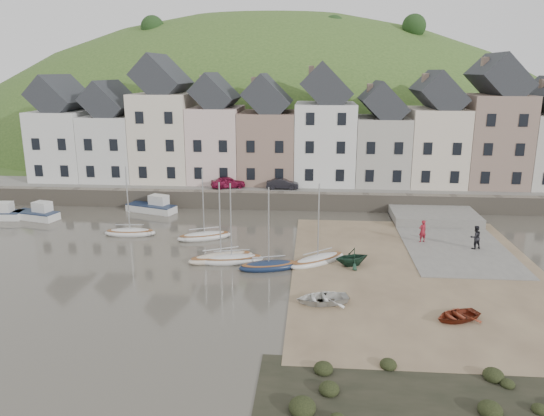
# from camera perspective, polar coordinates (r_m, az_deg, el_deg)

# --- Properties ---
(ground) EXTENTS (160.00, 160.00, 0.00)m
(ground) POSITION_cam_1_polar(r_m,az_deg,el_deg) (38.51, -0.73, -6.59)
(ground) COLOR #484338
(ground) RESTS_ON ground
(quay_land) EXTENTS (90.00, 30.00, 1.50)m
(quay_land) POSITION_cam_1_polar(r_m,az_deg,el_deg) (69.08, 1.75, 3.67)
(quay_land) COLOR #365221
(quay_land) RESTS_ON ground
(quay_street) EXTENTS (70.00, 7.00, 0.10)m
(quay_street) POSITION_cam_1_polar(r_m,az_deg,el_deg) (57.68, 1.17, 2.26)
(quay_street) COLOR slate
(quay_street) RESTS_ON quay_land
(seawall) EXTENTS (70.00, 1.20, 1.80)m
(seawall) POSITION_cam_1_polar(r_m,az_deg,el_deg) (54.43, 0.94, 0.80)
(seawall) COLOR slate
(seawall) RESTS_ON ground
(beach) EXTENTS (18.00, 26.00, 0.06)m
(beach) POSITION_cam_1_polar(r_m,az_deg,el_deg) (39.10, 15.66, -6.79)
(beach) COLOR brown
(beach) RESTS_ON ground
(slipway) EXTENTS (8.00, 18.00, 0.12)m
(slipway) POSITION_cam_1_polar(r_m,az_deg,el_deg) (47.33, 18.65, -3.20)
(slipway) COLOR slate
(slipway) RESTS_ON ground
(hillside) EXTENTS (134.40, 84.00, 84.00)m
(hillside) POSITION_cam_1_polar(r_m,az_deg,el_deg) (101.27, -0.34, -3.68)
(hillside) COLOR #365221
(hillside) RESTS_ON ground
(townhouse_terrace) EXTENTS (61.05, 8.00, 13.93)m
(townhouse_terrace) POSITION_cam_1_polar(r_m,az_deg,el_deg) (60.11, 3.10, 8.33)
(townhouse_terrace) COLOR silver
(townhouse_terrace) RESTS_ON quay_land
(sailboat_0) EXTENTS (4.61, 1.88, 6.32)m
(sailboat_0) POSITION_cam_1_polar(r_m,az_deg,el_deg) (47.67, -15.20, -2.55)
(sailboat_0) COLOR silver
(sailboat_0) RESTS_ON ground
(sailboat_1) EXTENTS (4.92, 3.22, 6.32)m
(sailboat_1) POSITION_cam_1_polar(r_m,az_deg,el_deg) (45.35, -7.38, -3.03)
(sailboat_1) COLOR silver
(sailboat_1) RESTS_ON ground
(sailboat_2) EXTENTS (5.26, 3.59, 6.32)m
(sailboat_2) POSITION_cam_1_polar(r_m,az_deg,el_deg) (40.14, -5.58, -5.37)
(sailboat_2) COLOR beige
(sailboat_2) RESTS_ON ground
(sailboat_3) EXTENTS (5.08, 2.60, 6.32)m
(sailboat_3) POSITION_cam_1_polar(r_m,az_deg,el_deg) (39.69, -4.41, -5.57)
(sailboat_3) COLOR silver
(sailboat_3) RESTS_ON ground
(sailboat_4) EXTENTS (4.86, 4.37, 6.32)m
(sailboat_4) POSITION_cam_1_polar(r_m,az_deg,el_deg) (39.57, 4.99, -5.65)
(sailboat_4) COLOR silver
(sailboat_4) RESTS_ON ground
(sailboat_5) EXTENTS (4.66, 2.67, 6.32)m
(sailboat_5) POSITION_cam_1_polar(r_m,az_deg,el_deg) (38.31, -0.35, -6.29)
(sailboat_5) COLOR #13203C
(sailboat_5) RESTS_ON ground
(motorboat_0) EXTENTS (4.83, 2.86, 1.70)m
(motorboat_0) POSITION_cam_1_polar(r_m,az_deg,el_deg) (55.72, -24.19, -0.53)
(motorboat_0) COLOR silver
(motorboat_0) RESTS_ON ground
(motorboat_2) EXTENTS (5.50, 3.36, 1.70)m
(motorboat_2) POSITION_cam_1_polar(r_m,az_deg,el_deg) (54.84, -12.82, 0.19)
(motorboat_2) COLOR silver
(motorboat_2) RESTS_ON ground
(rowboat_white) EXTENTS (3.72, 3.03, 0.68)m
(rowboat_white) POSITION_cam_1_polar(r_m,az_deg,el_deg) (32.96, 5.48, -9.73)
(rowboat_white) COLOR silver
(rowboat_white) RESTS_ON beach
(rowboat_green) EXTENTS (3.25, 3.06, 1.36)m
(rowboat_green) POSITION_cam_1_polar(r_m,az_deg,el_deg) (39.11, 8.67, -5.27)
(rowboat_green) COLOR #173425
(rowboat_green) RESTS_ON beach
(rowboat_red) EXTENTS (3.36, 3.00, 0.57)m
(rowboat_red) POSITION_cam_1_polar(r_m,az_deg,el_deg) (32.59, 19.50, -10.96)
(rowboat_red) COLOR maroon
(rowboat_red) RESTS_ON beach
(person_red) EXTENTS (0.81, 0.70, 1.89)m
(person_red) POSITION_cam_1_polar(r_m,az_deg,el_deg) (45.40, 16.07, -2.42)
(person_red) COLOR maroon
(person_red) RESTS_ON slipway
(person_dark) EXTENTS (1.12, 1.00, 1.92)m
(person_dark) POSITION_cam_1_polar(r_m,az_deg,el_deg) (45.04, 21.27, -2.98)
(person_dark) COLOR black
(person_dark) RESTS_ON slipway
(car_left) EXTENTS (4.01, 2.66, 1.27)m
(car_left) POSITION_cam_1_polar(r_m,az_deg,el_deg) (57.21, -4.79, 2.81)
(car_left) COLOR maroon
(car_left) RESTS_ON quay_street
(car_right) EXTENTS (3.45, 1.20, 1.14)m
(car_right) POSITION_cam_1_polar(r_m,az_deg,el_deg) (56.57, 1.15, 2.65)
(car_right) COLOR black
(car_right) RESTS_ON quay_street
(shore_rocks) EXTENTS (14.01, 6.00, 0.77)m
(shore_rocks) POSITION_cam_1_polar(r_m,az_deg,el_deg) (25.36, 15.26, -19.05)
(shore_rocks) COLOR black
(shore_rocks) RESTS_ON ground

